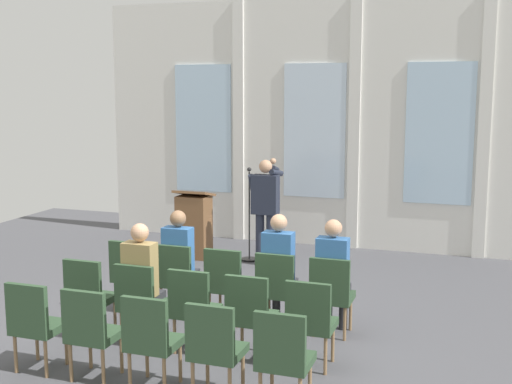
% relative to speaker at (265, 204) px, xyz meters
% --- Properties ---
extents(ground_plane, '(13.49, 13.49, 0.00)m').
position_rel_speaker_xyz_m(ground_plane, '(0.40, -3.54, -0.99)').
color(ground_plane, '#4C4C51').
extents(rear_partition, '(8.05, 0.14, 4.39)m').
position_rel_speaker_xyz_m(rear_partition, '(0.43, 1.64, 1.19)').
color(rear_partition, silver).
rests_on(rear_partition, ground).
extents(speaker, '(0.50, 0.69, 1.71)m').
position_rel_speaker_xyz_m(speaker, '(0.00, 0.00, 0.00)').
color(speaker, '#232838').
rests_on(speaker, ground).
extents(mic_stand, '(0.28, 0.28, 1.55)m').
position_rel_speaker_xyz_m(mic_stand, '(-0.33, 0.17, -0.66)').
color(mic_stand, black).
rests_on(mic_stand, ground).
extents(lectern, '(0.60, 0.48, 1.16)m').
position_rel_speaker_xyz_m(lectern, '(-1.28, 0.07, -0.44)').
color(lectern, brown).
rests_on(lectern, ground).
extents(chair_r0_c0, '(0.46, 0.44, 0.94)m').
position_rel_speaker_xyz_m(chair_r0_c0, '(-0.90, -2.73, -0.46)').
color(chair_r0_c0, olive).
rests_on(chair_r0_c0, ground).
extents(chair_r0_c1, '(0.46, 0.44, 0.94)m').
position_rel_speaker_xyz_m(chair_r0_c1, '(-0.25, -2.73, -0.46)').
color(chair_r0_c1, olive).
rests_on(chair_r0_c1, ground).
extents(audience_r0_c1, '(0.36, 0.39, 1.35)m').
position_rel_speaker_xyz_m(audience_r0_c1, '(-0.25, -2.65, -0.25)').
color(audience_r0_c1, '#2D2D33').
rests_on(audience_r0_c1, ground).
extents(chair_r0_c2, '(0.46, 0.44, 0.94)m').
position_rel_speaker_xyz_m(chair_r0_c2, '(0.40, -2.73, -0.46)').
color(chair_r0_c2, olive).
rests_on(chair_r0_c2, ground).
extents(chair_r0_c3, '(0.46, 0.44, 0.94)m').
position_rel_speaker_xyz_m(chair_r0_c3, '(1.04, -2.73, -0.46)').
color(chair_r0_c3, olive).
rests_on(chair_r0_c3, ground).
extents(audience_r0_c3, '(0.36, 0.39, 1.38)m').
position_rel_speaker_xyz_m(audience_r0_c3, '(1.04, -2.65, -0.23)').
color(audience_r0_c3, '#2D2D33').
rests_on(audience_r0_c3, ground).
extents(chair_r0_c4, '(0.46, 0.44, 0.94)m').
position_rel_speaker_xyz_m(chair_r0_c4, '(1.69, -2.73, -0.46)').
color(chair_r0_c4, olive).
rests_on(chair_r0_c4, ground).
extents(audience_r0_c4, '(0.36, 0.39, 1.36)m').
position_rel_speaker_xyz_m(audience_r0_c4, '(1.69, -2.65, -0.24)').
color(audience_r0_c4, '#2D2D33').
rests_on(audience_r0_c4, ground).
extents(chair_r1_c0, '(0.46, 0.44, 0.94)m').
position_rel_speaker_xyz_m(chair_r1_c0, '(-0.90, -3.69, -0.46)').
color(chair_r1_c0, olive).
rests_on(chair_r1_c0, ground).
extents(chair_r1_c1, '(0.46, 0.44, 0.94)m').
position_rel_speaker_xyz_m(chair_r1_c1, '(-0.25, -3.69, -0.46)').
color(chair_r1_c1, olive).
rests_on(chair_r1_c1, ground).
extents(audience_r1_c1, '(0.36, 0.39, 1.37)m').
position_rel_speaker_xyz_m(audience_r1_c1, '(-0.25, -3.61, -0.24)').
color(audience_r1_c1, '#2D2D33').
rests_on(audience_r1_c1, ground).
extents(chair_r1_c2, '(0.46, 0.44, 0.94)m').
position_rel_speaker_xyz_m(chair_r1_c2, '(0.40, -3.69, -0.46)').
color(chair_r1_c2, olive).
rests_on(chair_r1_c2, ground).
extents(chair_r1_c3, '(0.46, 0.44, 0.94)m').
position_rel_speaker_xyz_m(chair_r1_c3, '(1.04, -3.69, -0.46)').
color(chair_r1_c3, olive).
rests_on(chair_r1_c3, ground).
extents(chair_r1_c4, '(0.46, 0.44, 0.94)m').
position_rel_speaker_xyz_m(chair_r1_c4, '(1.69, -3.69, -0.46)').
color(chair_r1_c4, olive).
rests_on(chair_r1_c4, ground).
extents(chair_r2_c0, '(0.46, 0.44, 0.94)m').
position_rel_speaker_xyz_m(chair_r2_c0, '(-0.90, -4.65, -0.46)').
color(chair_r2_c0, olive).
rests_on(chair_r2_c0, ground).
extents(chair_r2_c1, '(0.46, 0.44, 0.94)m').
position_rel_speaker_xyz_m(chair_r2_c1, '(-0.25, -4.65, -0.46)').
color(chair_r2_c1, olive).
rests_on(chair_r2_c1, ground).
extents(chair_r2_c2, '(0.46, 0.44, 0.94)m').
position_rel_speaker_xyz_m(chair_r2_c2, '(0.40, -4.65, -0.46)').
color(chair_r2_c2, olive).
rests_on(chair_r2_c2, ground).
extents(chair_r2_c3, '(0.46, 0.44, 0.94)m').
position_rel_speaker_xyz_m(chair_r2_c3, '(1.04, -4.65, -0.46)').
color(chair_r2_c3, olive).
rests_on(chair_r2_c3, ground).
extents(chair_r2_c4, '(0.46, 0.44, 0.94)m').
position_rel_speaker_xyz_m(chair_r2_c4, '(1.69, -4.65, -0.46)').
color(chair_r2_c4, olive).
rests_on(chair_r2_c4, ground).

